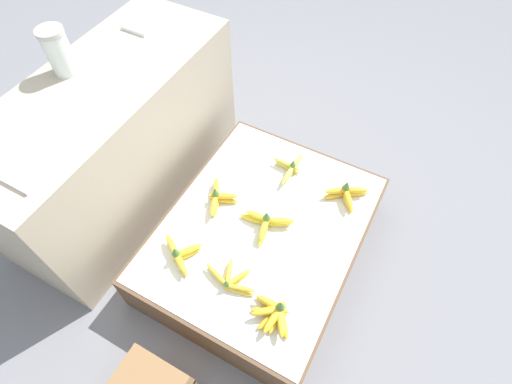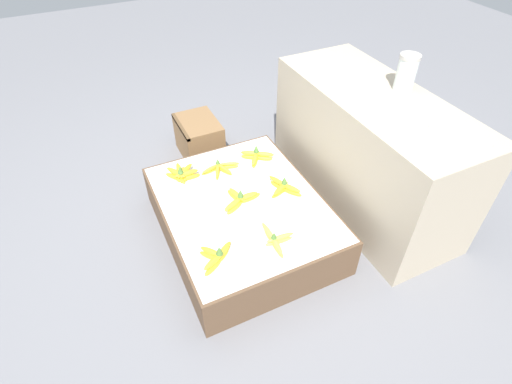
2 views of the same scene
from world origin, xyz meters
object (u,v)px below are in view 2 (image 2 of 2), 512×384
at_px(banana_bunch_front_midright, 216,256).
at_px(foam_tray_white, 320,66).
at_px(banana_bunch_middle_midright, 275,240).
at_px(banana_bunch_front_left, 182,174).
at_px(banana_bunch_middle_left, 220,169).
at_px(banana_bunch_back_left, 256,156).
at_px(banana_bunch_back_midleft, 283,187).
at_px(glass_jar, 406,73).
at_px(banana_bunch_middle_midleft, 239,199).
at_px(wooden_crate, 199,138).

distance_m(banana_bunch_front_midright, foam_tray_white, 1.36).
distance_m(banana_bunch_front_midright, banana_bunch_middle_midright, 0.32).
bearing_deg(banana_bunch_middle_midright, banana_bunch_front_left, -159.50).
height_order(banana_bunch_front_midright, banana_bunch_middle_midright, banana_bunch_front_midright).
distance_m(banana_bunch_middle_left, banana_bunch_back_left, 0.26).
xyz_separation_m(banana_bunch_middle_midright, foam_tray_white, (-0.78, 0.71, 0.48)).
bearing_deg(banana_bunch_back_midleft, foam_tray_white, 132.74).
distance_m(banana_bunch_middle_midright, banana_bunch_back_midleft, 0.41).
xyz_separation_m(banana_bunch_middle_left, foam_tray_white, (-0.10, 0.75, 0.48)).
distance_m(banana_bunch_middle_left, banana_bunch_back_midleft, 0.43).
relative_size(glass_jar, foam_tray_white, 0.84).
bearing_deg(foam_tray_white, glass_jar, 30.35).
height_order(banana_bunch_middle_left, banana_bunch_back_left, banana_bunch_back_left).
bearing_deg(banana_bunch_middle_midleft, banana_bunch_front_left, -148.03).
xyz_separation_m(wooden_crate, banana_bunch_front_left, (0.55, -0.29, 0.15)).
bearing_deg(foam_tray_white, banana_bunch_front_left, -86.33).
bearing_deg(banana_bunch_middle_midright, banana_bunch_front_midright, -94.66).
distance_m(banana_bunch_middle_midright, foam_tray_white, 1.16).
distance_m(banana_bunch_middle_left, banana_bunch_middle_midright, 0.68).
height_order(banana_bunch_middle_midright, foam_tray_white, foam_tray_white).
relative_size(banana_bunch_front_left, banana_bunch_middle_left, 0.80).
bearing_deg(banana_bunch_front_left, banana_bunch_middle_left, 79.77).
relative_size(banana_bunch_middle_left, banana_bunch_middle_midright, 1.06).
relative_size(banana_bunch_front_left, banana_bunch_back_left, 1.02).
relative_size(wooden_crate, banana_bunch_middle_left, 1.48).
bearing_deg(banana_bunch_front_left, wooden_crate, 152.16).
xyz_separation_m(banana_bunch_back_left, foam_tray_white, (-0.10, 0.49, 0.47)).
xyz_separation_m(glass_jar, foam_tray_white, (-0.45, -0.26, -0.10)).
relative_size(banana_bunch_middle_midright, foam_tray_white, 0.98).
bearing_deg(banana_bunch_middle_midright, banana_bunch_back_left, 162.12).
bearing_deg(banana_bunch_back_midleft, banana_bunch_back_left, -177.97).
distance_m(banana_bunch_front_left, banana_bunch_middle_midleft, 0.42).
relative_size(banana_bunch_middle_midright, banana_bunch_back_left, 1.21).
relative_size(banana_bunch_back_left, glass_jar, 0.97).
distance_m(wooden_crate, banana_bunch_middle_left, 0.61).
distance_m(banana_bunch_front_midright, banana_bunch_middle_midleft, 0.43).
bearing_deg(banana_bunch_back_midleft, banana_bunch_front_midright, -60.24).
relative_size(banana_bunch_middle_midleft, foam_tray_white, 1.06).
distance_m(banana_bunch_middle_midleft, banana_bunch_middle_midright, 0.36).
height_order(banana_bunch_back_midleft, glass_jar, glass_jar).
relative_size(banana_bunch_middle_midright, glass_jar, 1.16).
xyz_separation_m(banana_bunch_middle_midleft, glass_jar, (0.03, 1.02, 0.57)).
xyz_separation_m(banana_bunch_front_left, banana_bunch_front_midright, (0.69, -0.05, 0.00)).
xyz_separation_m(banana_bunch_front_midright, banana_bunch_middle_midleft, (-0.33, 0.27, -0.00)).
xyz_separation_m(wooden_crate, glass_jar, (0.93, 0.95, 0.72)).
height_order(wooden_crate, banana_bunch_back_midleft, banana_bunch_back_midleft).
relative_size(banana_bunch_middle_midleft, banana_bunch_middle_midright, 1.08).
relative_size(wooden_crate, banana_bunch_back_midleft, 1.70).
height_order(banana_bunch_back_left, banana_bunch_back_midleft, banana_bunch_back_left).
bearing_deg(banana_bunch_front_midright, banana_bunch_back_midleft, 119.76).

